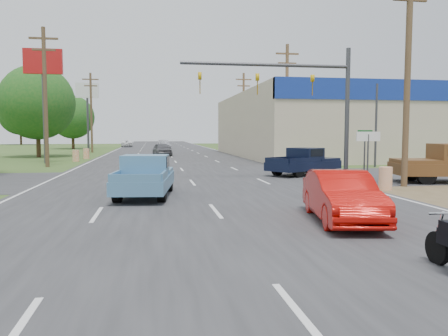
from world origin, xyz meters
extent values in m
plane|color=#30491D|center=(0.00, 0.00, 0.00)|extent=(200.00, 200.00, 0.00)
cube|color=#2D2D30|center=(0.00, 40.00, 0.01)|extent=(15.00, 180.00, 0.02)
cube|color=#2D2D30|center=(0.00, 18.00, 0.01)|extent=(120.00, 10.00, 0.02)
cylinder|color=#4C3823|center=(9.50, 13.00, 5.00)|extent=(0.28, 0.28, 10.00)
cylinder|color=#4C3823|center=(9.50, 31.00, 5.00)|extent=(0.28, 0.28, 10.00)
cube|color=#4C3823|center=(9.50, 31.00, 9.20)|extent=(2.00, 0.14, 0.14)
cube|color=#4C3823|center=(9.50, 31.00, 8.40)|extent=(1.60, 0.14, 0.14)
cylinder|color=#4C3823|center=(9.50, 49.00, 5.00)|extent=(0.28, 0.28, 10.00)
cube|color=#4C3823|center=(9.50, 49.00, 9.20)|extent=(2.00, 0.14, 0.14)
cube|color=#4C3823|center=(9.50, 49.00, 8.40)|extent=(1.60, 0.14, 0.14)
cylinder|color=#4C3823|center=(-9.50, 28.00, 5.00)|extent=(0.28, 0.28, 10.00)
cube|color=#4C3823|center=(-9.50, 28.00, 9.20)|extent=(2.00, 0.14, 0.14)
cube|color=#4C3823|center=(-9.50, 28.00, 8.40)|extent=(1.60, 0.14, 0.14)
cylinder|color=#4C3823|center=(-9.50, 52.00, 5.00)|extent=(0.28, 0.28, 10.00)
cube|color=#4C3823|center=(-9.50, 52.00, 9.20)|extent=(2.00, 0.14, 0.14)
cube|color=#4C3823|center=(-9.50, 52.00, 8.40)|extent=(1.60, 0.14, 0.14)
cylinder|color=#422D19|center=(-13.50, 42.00, 1.62)|extent=(0.44, 0.44, 3.24)
sphere|color=#164F19|center=(-13.50, 42.00, 5.58)|extent=(7.56, 7.56, 7.56)
cylinder|color=#422D19|center=(-14.20, 66.00, 1.44)|extent=(0.44, 0.44, 2.88)
sphere|color=#164F19|center=(-14.20, 66.00, 4.96)|extent=(6.72, 6.72, 6.72)
cylinder|color=#422D19|center=(30.00, 95.00, 1.71)|extent=(0.44, 0.44, 3.42)
sphere|color=#164F19|center=(30.00, 95.00, 5.89)|extent=(7.98, 7.98, 7.98)
cylinder|color=#422D19|center=(-30.00, 95.00, 1.89)|extent=(0.44, 0.44, 3.78)
sphere|color=#164F19|center=(-30.00, 95.00, 6.51)|extent=(8.82, 8.82, 8.82)
cylinder|color=orange|center=(8.00, 12.00, 0.50)|extent=(0.56, 0.56, 1.00)
cylinder|color=orange|center=(8.40, 20.50, 0.50)|extent=(0.56, 0.56, 1.00)
cylinder|color=orange|center=(-8.50, 34.00, 0.50)|extent=(0.56, 0.56, 1.00)
cylinder|color=orange|center=(-8.20, 38.00, 0.50)|extent=(0.56, 0.56, 1.00)
cylinder|color=#3F3F44|center=(-10.50, 32.00, 4.50)|extent=(0.30, 0.30, 9.00)
cube|color=#B21414|center=(-10.50, 32.00, 8.20)|extent=(3.00, 0.35, 2.00)
cylinder|color=#3F3F44|center=(-10.50, 56.00, 4.50)|extent=(0.30, 0.30, 9.00)
cube|color=white|center=(-10.50, 56.00, 8.20)|extent=(3.00, 0.35, 2.00)
cylinder|color=#3F3F44|center=(8.20, 14.00, 1.20)|extent=(0.08, 0.08, 2.40)
cube|color=white|center=(8.20, 14.00, 2.30)|extent=(1.20, 0.05, 0.45)
cylinder|color=#3F3F44|center=(8.80, 15.50, 1.20)|extent=(0.08, 0.08, 2.40)
cube|color=#0C591E|center=(8.80, 15.50, 2.50)|extent=(0.80, 0.04, 0.22)
cylinder|color=#3F3F44|center=(8.50, 17.00, 3.50)|extent=(0.24, 0.24, 7.00)
cylinder|color=#3F3F44|center=(4.00, 17.00, 6.00)|extent=(9.00, 0.18, 0.18)
imported|color=gold|center=(6.50, 17.00, 5.55)|extent=(0.18, 0.40, 1.10)
imported|color=gold|center=(3.50, 17.00, 5.55)|extent=(0.18, 0.40, 1.10)
imported|color=gold|center=(0.50, 17.00, 5.55)|extent=(0.18, 0.40, 1.10)
imported|color=#BA0E08|center=(3.22, 5.88, 0.70)|extent=(2.18, 4.42, 1.39)
cylinder|color=black|center=(3.30, 1.87, 0.31)|extent=(0.13, 0.63, 0.63)
cylinder|color=white|center=(3.30, 1.73, 1.00)|extent=(0.62, 0.06, 0.05)
cylinder|color=black|center=(-2.82, 13.20, 0.37)|extent=(0.37, 0.78, 0.75)
cylinder|color=black|center=(-1.26, 13.01, 0.37)|extent=(0.37, 0.78, 0.75)
cylinder|color=black|center=(-3.17, 10.31, 0.37)|extent=(0.37, 0.78, 0.75)
cylinder|color=black|center=(-1.62, 10.12, 0.37)|extent=(0.37, 0.78, 0.75)
cube|color=teal|center=(-2.22, 11.66, 0.58)|extent=(2.45, 5.05, 0.49)
cube|color=teal|center=(-2.04, 13.10, 0.89)|extent=(1.99, 2.05, 0.17)
cube|color=teal|center=(-2.20, 11.75, 1.21)|extent=(1.88, 1.66, 0.79)
cube|color=black|center=(-2.20, 11.75, 1.35)|extent=(1.88, 1.37, 0.42)
cube|color=teal|center=(-2.51, 9.30, 0.95)|extent=(1.71, 0.28, 0.28)
cylinder|color=black|center=(7.65, 20.40, 0.37)|extent=(0.78, 0.62, 0.74)
cylinder|color=black|center=(8.46, 19.07, 0.37)|extent=(0.78, 0.62, 0.74)
cylinder|color=black|center=(5.18, 18.89, 0.37)|extent=(0.78, 0.62, 0.74)
cylinder|color=black|center=(5.99, 17.56, 0.37)|extent=(0.78, 0.62, 0.74)
cube|color=black|center=(6.82, 18.98, 0.58)|extent=(5.09, 4.10, 0.48)
cube|color=black|center=(8.05, 19.74, 0.88)|extent=(2.48, 2.46, 0.17)
cube|color=black|center=(6.90, 19.03, 1.21)|extent=(2.13, 2.21, 0.79)
cube|color=black|center=(6.90, 19.03, 1.35)|extent=(1.90, 2.09, 0.42)
cube|color=black|center=(4.80, 17.75, 0.95)|extent=(0.95, 1.50, 0.28)
cylinder|color=black|center=(10.93, 13.45, 0.45)|extent=(0.94, 0.50, 0.90)
cylinder|color=black|center=(11.29, 15.30, 0.45)|extent=(0.94, 0.50, 0.90)
cube|color=brown|center=(11.11, 14.37, 1.06)|extent=(2.58, 2.52, 0.20)
imported|color=#505055|center=(-0.90, 42.10, 0.71)|extent=(2.28, 4.35, 1.41)
imported|color=silver|center=(-0.11, 64.86, 0.69)|extent=(2.34, 4.91, 1.38)
imported|color=white|center=(-6.50, 74.93, 0.60)|extent=(2.30, 4.43, 1.19)
camera|label=1|loc=(-1.92, -5.36, 2.45)|focal=35.00mm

